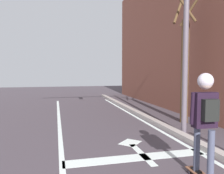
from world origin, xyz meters
name	(u,v)px	position (x,y,z in m)	size (l,w,h in m)	color
lane_line_center	(62,161)	(0.21, 6.00, 0.00)	(0.12, 20.00, 0.01)	silver
lane_line_curbside	(193,149)	(3.31, 6.00, 0.00)	(0.12, 20.00, 0.01)	silver
stop_bar	(138,157)	(1.83, 5.82, 0.00)	(3.26, 0.40, 0.01)	silver
lane_arrow_stem	(142,154)	(2.00, 6.00, 0.00)	(0.16, 1.40, 0.01)	silver
lane_arrow_head	(130,143)	(2.00, 6.85, 0.00)	(0.56, 0.44, 0.01)	silver
curb_strip	(202,146)	(3.56, 6.00, 0.07)	(0.24, 24.00, 0.14)	#A89B95
skater	(205,110)	(2.55, 4.54, 1.23)	(0.49, 0.64, 1.77)	#45495F
roadside_tree	(185,65)	(4.70, 8.68, 2.10)	(1.02, 1.02, 4.67)	brown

